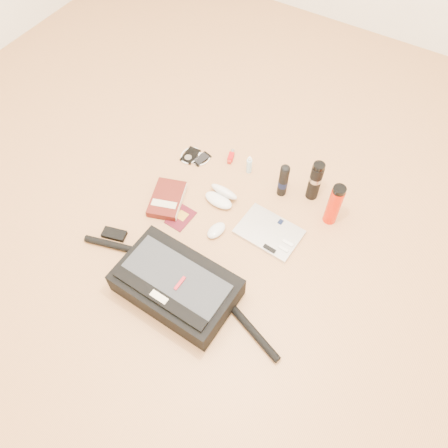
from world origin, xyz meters
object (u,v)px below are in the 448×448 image
at_px(messenger_bag, 176,285).
at_px(thermos_red, 334,205).
at_px(book, 167,199).
at_px(thermos_black, 315,181).
at_px(laptop, 269,232).

relative_size(messenger_bag, thermos_red, 4.26).
height_order(book, thermos_red, thermos_red).
height_order(messenger_bag, thermos_black, thermos_black).
xyz_separation_m(book, thermos_black, (0.60, 0.41, 0.10)).
relative_size(thermos_black, thermos_red, 0.95).
distance_m(laptop, book, 0.54).
xyz_separation_m(messenger_bag, book, (-0.32, 0.38, -0.05)).
relative_size(laptop, thermos_black, 1.30).
distance_m(laptop, thermos_black, 0.34).
bearing_deg(messenger_bag, thermos_red, 61.36).
relative_size(book, thermos_red, 1.07).
bearing_deg(thermos_red, laptop, -133.61).
xyz_separation_m(laptop, thermos_black, (0.08, 0.31, 0.11)).
relative_size(messenger_bag, laptop, 3.44).
relative_size(messenger_bag, book, 4.00).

